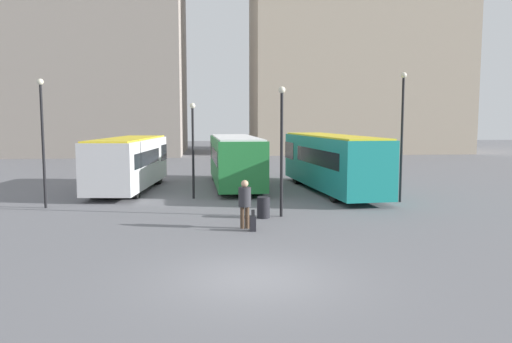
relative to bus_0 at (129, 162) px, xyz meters
name	(u,v)px	position (x,y,z in m)	size (l,w,h in m)	color
ground_plane	(253,278)	(5.55, -16.07, -1.59)	(160.00, 160.00, 0.00)	slate
building_block_left	(95,56)	(-8.63, 31.82, 9.67)	(20.17, 16.29, 22.52)	gray
bus_0	(129,162)	(0.00, 0.00, 0.00)	(3.41, 9.31, 2.93)	silver
bus_1	(235,159)	(5.96, 1.21, 0.01)	(2.91, 10.16, 2.95)	#237A38
bus_2	(331,161)	(11.11, -1.27, 0.10)	(3.42, 11.50, 3.10)	#19847F
traveler	(245,200)	(5.74, -10.31, -0.54)	(0.46, 0.46, 1.78)	#4C3828
suitcase	(253,223)	(6.00, -10.76, -1.31)	(0.22, 0.31, 0.79)	black
lamp_post_0	(193,142)	(3.66, -3.22, 1.27)	(0.28, 0.28, 4.76)	black
lamp_post_1	(402,127)	(13.59, -5.15, 2.00)	(0.28, 0.28, 6.16)	black
lamp_post_2	(43,133)	(-2.86, -5.30, 1.78)	(0.28, 0.28, 5.73)	black
lamp_post_3	(282,140)	(7.38, -8.21, 1.53)	(0.28, 0.28, 5.26)	black
trash_bin	(263,207)	(6.63, -8.43, -1.17)	(0.52, 0.52, 0.85)	black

